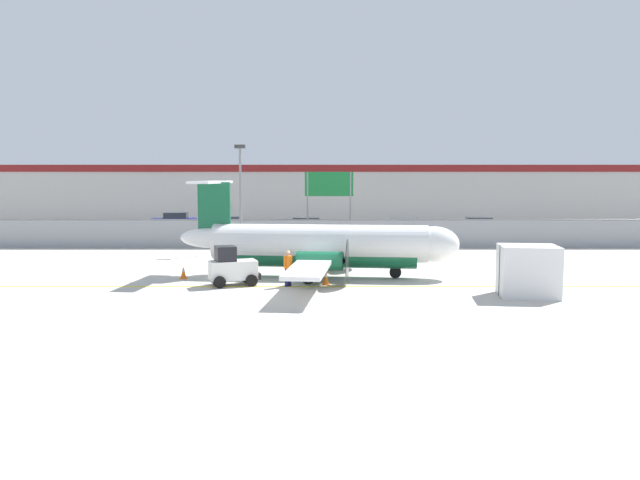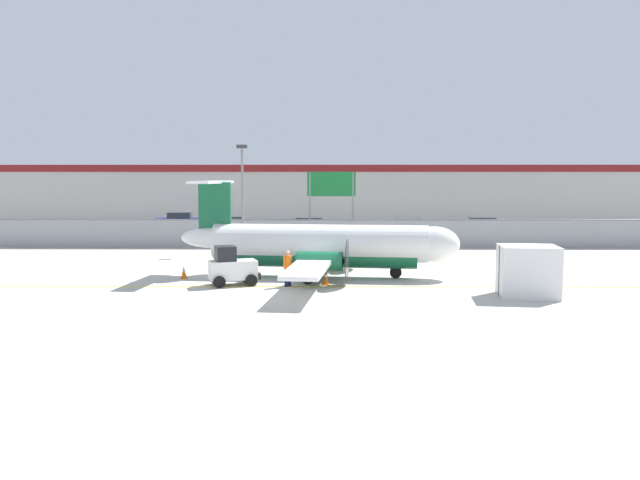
{
  "view_description": "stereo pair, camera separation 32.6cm",
  "coord_description": "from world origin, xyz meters",
  "px_view_note": "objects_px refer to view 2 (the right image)",
  "views": [
    {
      "loc": [
        0.48,
        -26.78,
        5.11
      ],
      "look_at": [
        0.46,
        5.95,
        1.8
      ],
      "focal_mm": 35.0,
      "sensor_mm": 36.0,
      "label": 1
    },
    {
      "loc": [
        0.81,
        -26.78,
        5.11
      ],
      "look_at": [
        0.46,
        5.95,
        1.8
      ],
      "focal_mm": 35.0,
      "sensor_mm": 36.0,
      "label": 2
    }
  ],
  "objects_px": {
    "traffic_cone_near_right": "(184,272)",
    "highway_sign": "(331,190)",
    "commuter_airplane": "(325,246)",
    "parked_car_1": "(228,226)",
    "traffic_cone_near_left": "(326,278)",
    "parked_car_0": "(179,220)",
    "parked_car_3": "(409,228)",
    "cargo_container": "(528,271)",
    "parked_car_4": "(483,227)",
    "parked_car_2": "(308,227)",
    "ground_crew_worker": "(288,266)",
    "apron_light_pole": "(242,189)",
    "baggage_tug": "(232,267)"
  },
  "relations": [
    {
      "from": "parked_car_3",
      "to": "apron_light_pole",
      "type": "height_order",
      "value": "apron_light_pole"
    },
    {
      "from": "parked_car_2",
      "to": "traffic_cone_near_right",
      "type": "bearing_deg",
      "value": 77.66
    },
    {
      "from": "traffic_cone_near_right",
      "to": "parked_car_1",
      "type": "bearing_deg",
      "value": 93.36
    },
    {
      "from": "traffic_cone_near_left",
      "to": "parked_car_4",
      "type": "bearing_deg",
      "value": 60.62
    },
    {
      "from": "parked_car_1",
      "to": "parked_car_2",
      "type": "bearing_deg",
      "value": 164.16
    },
    {
      "from": "parked_car_3",
      "to": "apron_light_pole",
      "type": "xyz_separation_m",
      "value": [
        -12.54,
        -9.61,
        3.41
      ]
    },
    {
      "from": "baggage_tug",
      "to": "ground_crew_worker",
      "type": "relative_size",
      "value": 1.51
    },
    {
      "from": "ground_crew_worker",
      "to": "traffic_cone_near_right",
      "type": "distance_m",
      "value": 5.88
    },
    {
      "from": "parked_car_2",
      "to": "parked_car_4",
      "type": "relative_size",
      "value": 0.97
    },
    {
      "from": "traffic_cone_near_right",
      "to": "commuter_airplane",
      "type": "bearing_deg",
      "value": 4.97
    },
    {
      "from": "commuter_airplane",
      "to": "parked_car_1",
      "type": "relative_size",
      "value": 3.69
    },
    {
      "from": "ground_crew_worker",
      "to": "parked_car_1",
      "type": "bearing_deg",
      "value": -32.55
    },
    {
      "from": "baggage_tug",
      "to": "parked_car_0",
      "type": "xyz_separation_m",
      "value": [
        -9.98,
        31.34,
        0.04
      ]
    },
    {
      "from": "traffic_cone_near_right",
      "to": "highway_sign",
      "type": "relative_size",
      "value": 0.12
    },
    {
      "from": "parked_car_4",
      "to": "highway_sign",
      "type": "height_order",
      "value": "highway_sign"
    },
    {
      "from": "baggage_tug",
      "to": "parked_car_2",
      "type": "xyz_separation_m",
      "value": [
        2.91,
        23.6,
        0.04
      ]
    },
    {
      "from": "ground_crew_worker",
      "to": "parked_car_3",
      "type": "bearing_deg",
      "value": -68.3
    },
    {
      "from": "parked_car_0",
      "to": "parked_car_2",
      "type": "xyz_separation_m",
      "value": [
        12.89,
        -7.74,
        0.0
      ]
    },
    {
      "from": "traffic_cone_near_left",
      "to": "parked_car_4",
      "type": "relative_size",
      "value": 0.15
    },
    {
      "from": "cargo_container",
      "to": "parked_car_2",
      "type": "relative_size",
      "value": 0.61
    },
    {
      "from": "traffic_cone_near_left",
      "to": "highway_sign",
      "type": "xyz_separation_m",
      "value": [
        0.39,
        17.16,
        3.83
      ]
    },
    {
      "from": "ground_crew_worker",
      "to": "highway_sign",
      "type": "bearing_deg",
      "value": -54.58
    },
    {
      "from": "ground_crew_worker",
      "to": "parked_car_4",
      "type": "xyz_separation_m",
      "value": [
        15.2,
        24.31,
        -0.06
      ]
    },
    {
      "from": "parked_car_1",
      "to": "highway_sign",
      "type": "distance_m",
      "value": 12.12
    },
    {
      "from": "ground_crew_worker",
      "to": "traffic_cone_near_right",
      "type": "height_order",
      "value": "ground_crew_worker"
    },
    {
      "from": "parked_car_0",
      "to": "highway_sign",
      "type": "bearing_deg",
      "value": 132.7
    },
    {
      "from": "commuter_airplane",
      "to": "highway_sign",
      "type": "bearing_deg",
      "value": 94.48
    },
    {
      "from": "cargo_container",
      "to": "highway_sign",
      "type": "height_order",
      "value": "highway_sign"
    },
    {
      "from": "parked_car_0",
      "to": "parked_car_1",
      "type": "xyz_separation_m",
      "value": [
        5.91,
        -6.51,
        0.0
      ]
    },
    {
      "from": "traffic_cone_near_right",
      "to": "parked_car_3",
      "type": "relative_size",
      "value": 0.15
    },
    {
      "from": "parked_car_2",
      "to": "apron_light_pole",
      "type": "bearing_deg",
      "value": 71.17
    },
    {
      "from": "parked_car_0",
      "to": "parked_car_2",
      "type": "bearing_deg",
      "value": 145.2
    },
    {
      "from": "parked_car_2",
      "to": "parked_car_3",
      "type": "xyz_separation_m",
      "value": [
        8.43,
        -1.06,
        0.0
      ]
    },
    {
      "from": "baggage_tug",
      "to": "traffic_cone_near_right",
      "type": "xyz_separation_m",
      "value": [
        -2.73,
        1.9,
        -0.54
      ]
    },
    {
      "from": "baggage_tug",
      "to": "parked_car_4",
      "type": "height_order",
      "value": "baggage_tug"
    },
    {
      "from": "cargo_container",
      "to": "highway_sign",
      "type": "xyz_separation_m",
      "value": [
        -8.26,
        20.04,
        3.04
      ]
    },
    {
      "from": "parked_car_4",
      "to": "highway_sign",
      "type": "xyz_separation_m",
      "value": [
        -13.03,
        -6.69,
        3.24
      ]
    },
    {
      "from": "parked_car_2",
      "to": "apron_light_pole",
      "type": "height_order",
      "value": "apron_light_pole"
    },
    {
      "from": "cargo_container",
      "to": "parked_car_3",
      "type": "distance_m",
      "value": 25.36
    },
    {
      "from": "ground_crew_worker",
      "to": "apron_light_pole",
      "type": "distance_m",
      "value": 14.22
    },
    {
      "from": "traffic_cone_near_right",
      "to": "highway_sign",
      "type": "xyz_separation_m",
      "value": [
        7.57,
        15.39,
        3.83
      ]
    },
    {
      "from": "commuter_airplane",
      "to": "parked_car_3",
      "type": "bearing_deg",
      "value": 77.09
    },
    {
      "from": "baggage_tug",
      "to": "parked_car_3",
      "type": "height_order",
      "value": "baggage_tug"
    },
    {
      "from": "ground_crew_worker",
      "to": "parked_car_0",
      "type": "relative_size",
      "value": 0.39
    },
    {
      "from": "traffic_cone_near_left",
      "to": "parked_car_0",
      "type": "xyz_separation_m",
      "value": [
        -14.43,
        31.21,
        0.58
      ]
    },
    {
      "from": "commuter_airplane",
      "to": "parked_car_2",
      "type": "xyz_separation_m",
      "value": [
        -1.49,
        21.08,
        -0.71
      ]
    },
    {
      "from": "baggage_tug",
      "to": "parked_car_4",
      "type": "distance_m",
      "value": 29.9
    },
    {
      "from": "commuter_airplane",
      "to": "parked_car_1",
      "type": "xyz_separation_m",
      "value": [
        -8.47,
        22.31,
        -0.71
      ]
    },
    {
      "from": "cargo_container",
      "to": "highway_sign",
      "type": "relative_size",
      "value": 0.48
    },
    {
      "from": "baggage_tug",
      "to": "apron_light_pole",
      "type": "distance_m",
      "value": 13.44
    }
  ]
}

